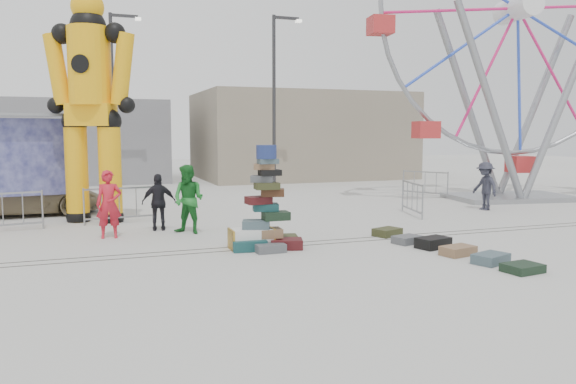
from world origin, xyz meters
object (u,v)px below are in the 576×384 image
object	(u,v)px
suitcase_tower	(266,219)
ferris_wheel	(517,34)
barricade_wheel_back	(425,184)
parked_suv	(30,196)
crash_test_dummy	(91,98)
steamer_trunk	(252,239)
barricade_dummy_b	(3,212)
pedestrian_black	(159,202)
lamp_post_right	(276,94)
pedestrian_grey	(485,186)
pedestrian_green	(189,199)
barricade_dummy_c	(119,205)
pedestrian_red	(109,204)
barricade_wheel_front	(412,198)
lamp_post_left	(115,93)

from	to	relation	value
suitcase_tower	ferris_wheel	xyz separation A→B (m)	(12.18, 5.78, 5.89)
barricade_wheel_back	parked_suv	xyz separation A→B (m)	(-15.19, 0.05, 0.08)
crash_test_dummy	steamer_trunk	size ratio (longest dim) A/B	6.96
barricade_dummy_b	pedestrian_black	distance (m)	4.24
lamp_post_right	pedestrian_grey	bearing A→B (deg)	-61.38
barricade_dummy_b	pedestrian_green	xyz separation A→B (m)	(4.74, -1.98, 0.38)
barricade_dummy_b	barricade_wheel_back	xyz separation A→B (m)	(15.58, 3.24, 0.00)
barricade_dummy_b	barricade_dummy_c	world-z (taller)	same
crash_test_dummy	ferris_wheel	world-z (taller)	ferris_wheel
barricade_wheel_back	pedestrian_red	xyz separation A→B (m)	(-12.87, -5.17, 0.33)
barricade_wheel_front	barricade_wheel_back	distance (m)	5.46
steamer_trunk	barricade_wheel_front	bearing A→B (deg)	28.92
lamp_post_right	pedestrian_green	world-z (taller)	lamp_post_right
suitcase_tower	pedestrian_black	bearing A→B (deg)	130.87
steamer_trunk	pedestrian_grey	world-z (taller)	pedestrian_grey
suitcase_tower	parked_suv	bearing A→B (deg)	134.74
crash_test_dummy	pedestrian_grey	distance (m)	13.34
crash_test_dummy	parked_suv	size ratio (longest dim) A/B	1.55
barricade_wheel_back	barricade_dummy_b	bearing A→B (deg)	-109.34
lamp_post_right	pedestrian_black	world-z (taller)	lamp_post_right
steamer_trunk	pedestrian_black	distance (m)	3.70
steamer_trunk	pedestrian_green	world-z (taller)	pedestrian_green
steamer_trunk	pedestrian_grey	distance (m)	10.18
lamp_post_right	barricade_dummy_b	xyz separation A→B (m)	(-10.52, -7.85, -3.93)
barricade_wheel_back	pedestrian_red	world-z (taller)	pedestrian_red
pedestrian_green	pedestrian_black	bearing A→B (deg)	174.74
barricade_wheel_front	pedestrian_red	distance (m)	9.58
lamp_post_right	steamer_trunk	size ratio (longest dim) A/B	7.89
lamp_post_right	barricade_dummy_b	distance (m)	13.70
ferris_wheel	barricade_wheel_back	world-z (taller)	ferris_wheel
suitcase_tower	barricade_dummy_b	bearing A→B (deg)	152.07
crash_test_dummy	steamer_trunk	bearing A→B (deg)	-33.39
pedestrian_red	barricade_dummy_c	bearing A→B (deg)	83.03
pedestrian_red	parked_suv	xyz separation A→B (m)	(-2.32, 5.22, -0.24)
lamp_post_right	steamer_trunk	bearing A→B (deg)	-111.05
suitcase_tower	barricade_wheel_back	bearing A→B (deg)	47.63
lamp_post_left	pedestrian_red	xyz separation A→B (m)	(-0.81, -11.78, -3.61)
barricade_dummy_c	pedestrian_grey	distance (m)	12.28
barricade_dummy_b	parked_suv	bearing A→B (deg)	74.34
barricade_dummy_c	barricade_wheel_back	distance (m)	12.82
steamer_trunk	barricade_wheel_back	xyz separation A→B (m)	(9.81, 7.71, 0.31)
barricade_dummy_c	pedestrian_green	xyz separation A→B (m)	(1.66, -2.40, 0.38)
ferris_wheel	barricade_wheel_front	distance (m)	8.87
ferris_wheel	pedestrian_black	xyz separation A→B (m)	(-14.26, -2.53, -5.78)
barricade_dummy_b	parked_suv	size ratio (longest dim) A/B	0.44
suitcase_tower	pedestrian_grey	world-z (taller)	suitcase_tower
barricade_wheel_front	pedestrian_grey	size ratio (longest dim) A/B	1.19
steamer_trunk	pedestrian_grey	size ratio (longest dim) A/B	0.60
lamp_post_right	pedestrian_red	world-z (taller)	lamp_post_right
pedestrian_green	lamp_post_right	bearing A→B (deg)	101.08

